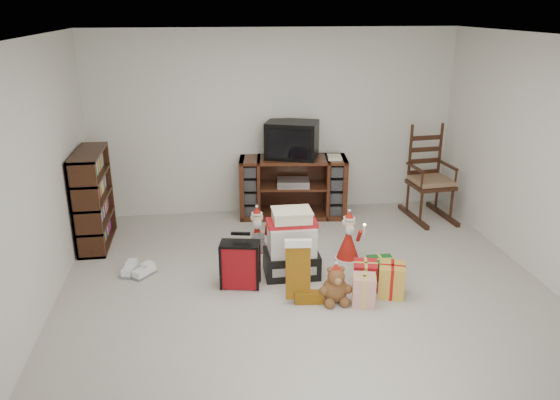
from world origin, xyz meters
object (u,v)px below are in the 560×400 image
object	(u,v)px
santa_figurine	(348,242)
crt_television	(292,140)
red_suitcase	(240,265)
teddy_bear	(335,287)
gift_cluster	(378,279)
tv_stand	(293,187)
bookshelf	(93,200)
gift_pile	(292,247)
sneaker_pair	(137,271)
rocking_chair	(429,185)
mrs_claus_figurine	(257,235)

from	to	relation	value
santa_figurine	crt_television	distance (m)	1.79
red_suitcase	teddy_bear	size ratio (longest dim) A/B	1.52
teddy_bear	gift_cluster	bearing A→B (deg)	17.47
red_suitcase	gift_cluster	xyz separation A→B (m)	(1.38, -0.30, -0.12)
tv_stand	bookshelf	xyz separation A→B (m)	(-2.53, -0.60, 0.15)
gift_pile	bookshelf	bearing A→B (deg)	152.75
red_suitcase	sneaker_pair	distance (m)	1.19
gift_pile	gift_cluster	xyz separation A→B (m)	(0.81, -0.49, -0.19)
bookshelf	crt_television	size ratio (longest dim) A/B	1.48
gift_pile	teddy_bear	xyz separation A→B (m)	(0.33, -0.64, -0.15)
rocking_chair	crt_television	size ratio (longest dim) A/B	1.67
bookshelf	crt_television	distance (m)	2.64
gift_pile	mrs_claus_figurine	size ratio (longest dim) A/B	1.24
red_suitcase	crt_television	size ratio (longest dim) A/B	0.73
santa_figurine	sneaker_pair	world-z (taller)	santa_figurine
teddy_bear	mrs_claus_figurine	size ratio (longest dim) A/B	0.65
teddy_bear	rocking_chair	bearing A→B (deg)	49.30
gift_pile	santa_figurine	xyz separation A→B (m)	(0.69, 0.24, -0.09)
gift_pile	gift_cluster	bearing A→B (deg)	-30.73
bookshelf	tv_stand	bearing A→B (deg)	13.32
crt_television	red_suitcase	bearing A→B (deg)	-93.71
bookshelf	teddy_bear	distance (m)	3.14
red_suitcase	santa_figurine	xyz separation A→B (m)	(1.26, 0.43, -0.02)
rocking_chair	santa_figurine	world-z (taller)	rocking_chair
gift_pile	mrs_claus_figurine	bearing A→B (deg)	118.07
teddy_bear	crt_television	distance (m)	2.58
sneaker_pair	gift_cluster	bearing A→B (deg)	8.73
red_suitcase	gift_pile	bearing A→B (deg)	30.45
mrs_claus_figurine	gift_cluster	world-z (taller)	mrs_claus_figurine
red_suitcase	crt_television	distance (m)	2.30
tv_stand	red_suitcase	bearing A→B (deg)	-106.80
tv_stand	rocking_chair	world-z (taller)	rocking_chair
rocking_chair	gift_pile	size ratio (longest dim) A/B	1.80
rocking_chair	gift_pile	xyz separation A→B (m)	(-2.14, -1.46, -0.13)
tv_stand	bookshelf	distance (m)	2.60
gift_cluster	crt_television	world-z (taller)	crt_television
teddy_bear	tv_stand	bearing A→B (deg)	90.51
red_suitcase	crt_television	xyz separation A→B (m)	(0.86, 1.97, 0.82)
mrs_claus_figurine	bookshelf	bearing A→B (deg)	163.39
bookshelf	gift_pile	size ratio (longest dim) A/B	1.59
teddy_bear	gift_cluster	size ratio (longest dim) A/B	0.45
gift_cluster	sneaker_pair	bearing A→B (deg)	164.05
bookshelf	mrs_claus_figurine	distance (m)	2.02
teddy_bear	mrs_claus_figurine	bearing A→B (deg)	117.48
rocking_chair	mrs_claus_figurine	xyz separation A→B (m)	(-2.45, -0.88, -0.22)
mrs_claus_figurine	sneaker_pair	distance (m)	1.41
teddy_bear	bookshelf	bearing A→B (deg)	144.83
bookshelf	teddy_bear	bearing A→B (deg)	-35.17
teddy_bear	santa_figurine	size ratio (longest dim) A/B	0.62
bookshelf	santa_figurine	size ratio (longest dim) A/B	1.90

